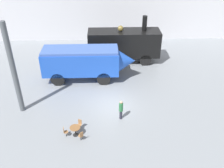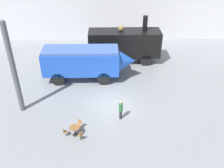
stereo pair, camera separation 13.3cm
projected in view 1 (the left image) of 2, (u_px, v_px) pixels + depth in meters
name	position (u px, v px, depth m)	size (l,w,h in m)	color
ground_plane	(113.00, 105.00, 22.68)	(80.00, 80.00, 0.00)	gray
backdrop_wall	(109.00, 8.00, 33.80)	(44.00, 0.15, 9.00)	silver
steam_locomotive	(124.00, 43.00, 28.96)	(8.23, 2.57, 5.52)	black
streamlined_locomotive	(87.00, 61.00, 25.49)	(9.44, 2.66, 3.49)	blue
cafe_table_near	(75.00, 129.00, 19.03)	(0.82, 0.82, 0.77)	black
cafe_chair_0	(65.00, 131.00, 18.95)	(0.37, 0.36, 0.87)	black
cafe_chair_1	(81.00, 135.00, 18.57)	(0.40, 0.41, 0.87)	black
cafe_chair_2	(80.00, 124.00, 19.70)	(0.38, 0.39, 0.87)	black
visitor_person	(121.00, 109.00, 20.52)	(0.34, 0.34, 1.80)	#262633
support_pillar	(13.00, 70.00, 19.93)	(0.44, 0.44, 8.00)	#4C5156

